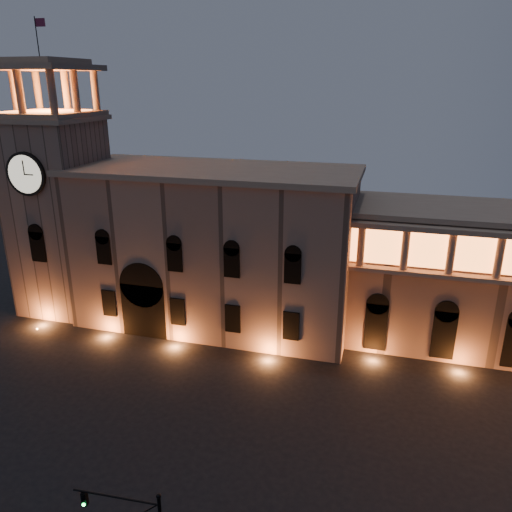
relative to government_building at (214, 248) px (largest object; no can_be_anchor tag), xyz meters
name	(u,v)px	position (x,y,z in m)	size (l,w,h in m)	color
ground	(143,449)	(2.08, -21.93, -8.77)	(160.00, 160.00, 0.00)	black
government_building	(214,248)	(0.00, 0.00, 0.00)	(30.80, 12.80, 17.60)	#8E6E5D
clock_tower	(59,206)	(-18.42, -0.95, 3.73)	(9.80, 9.80, 32.40)	#8E6E5D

